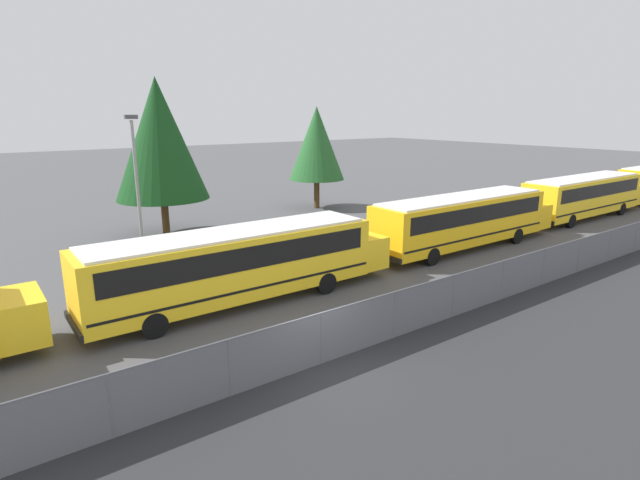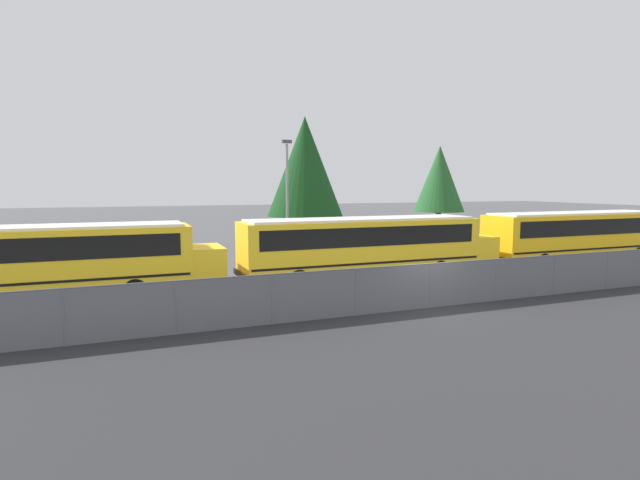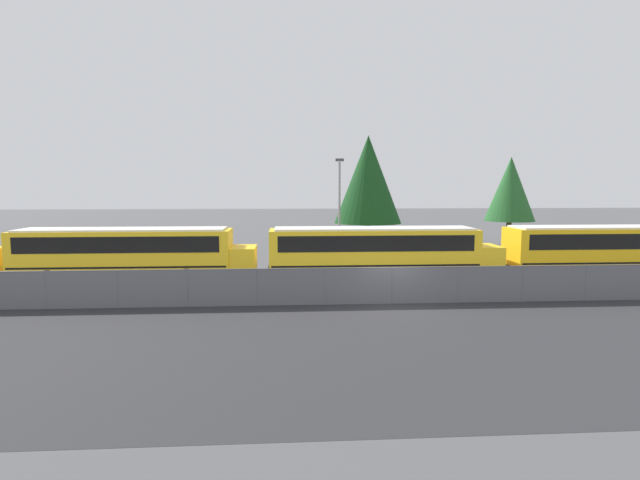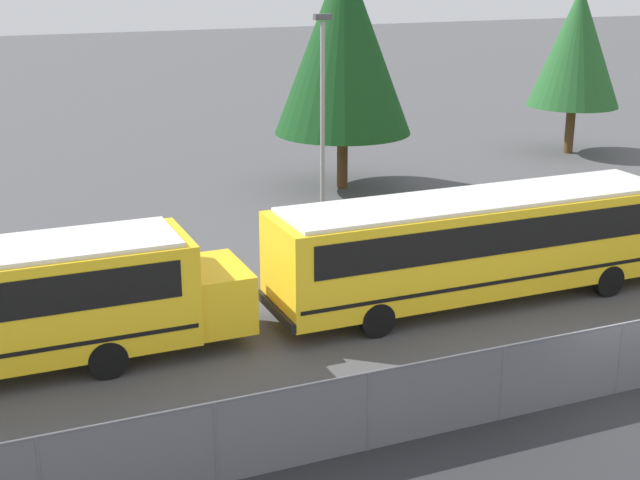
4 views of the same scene
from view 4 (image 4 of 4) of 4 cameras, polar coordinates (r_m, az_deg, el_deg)
ground_plane at (r=20.77m, az=18.38°, el=-9.29°), size 200.00×200.00×0.00m
fence at (r=20.41m, az=18.62°, el=-7.15°), size 108.51×0.07×1.67m
school_bus_3 at (r=24.71m, az=10.63°, el=0.11°), size 13.16×2.61×2.97m
light_pole at (r=30.73m, az=0.17°, el=8.21°), size 0.60×0.24×7.28m
tree_1 at (r=44.19m, az=16.12°, el=11.81°), size 4.29×4.29×7.86m
tree_2 at (r=35.75m, az=1.50°, el=12.50°), size 5.49×5.49×9.42m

